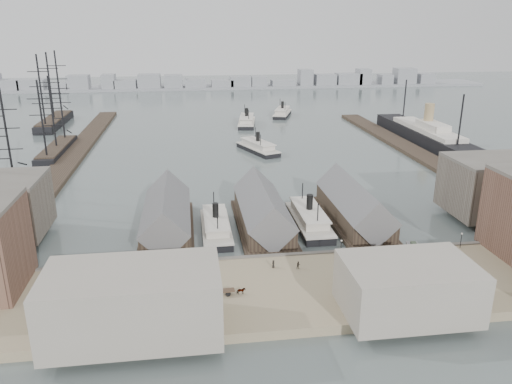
{
  "coord_description": "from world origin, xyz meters",
  "views": [
    {
      "loc": [
        -19.38,
        -109.61,
        53.64
      ],
      "look_at": [
        0.0,
        30.0,
        6.0
      ],
      "focal_mm": 35.0,
      "sensor_mm": 36.0,
      "label": 1
    }
  ],
  "objects": [
    {
      "name": "ground",
      "position": [
        0.0,
        0.0,
        0.0
      ],
      "size": [
        900.0,
        900.0,
        0.0
      ],
      "primitive_type": "plane",
      "color": "#4D5958",
      "rests_on": "ground"
    },
    {
      "name": "pedestrian_3",
      "position": [
        -17.11,
        -25.14,
        2.8
      ],
      "size": [
        0.89,
        0.97,
        1.59
      ],
      "primitive_type": "imported",
      "rotation": [
        0.0,
        0.0,
        5.39
      ],
      "color": "black",
      "rests_on": "quay"
    },
    {
      "name": "lamp_post_near_w",
      "position": [
        -15.0,
        -7.0,
        4.71
      ],
      "size": [
        0.44,
        0.44,
        3.92
      ],
      "color": "black",
      "rests_on": "quay"
    },
    {
      "name": "pedestrian_11",
      "position": [
        3.62,
        -12.41,
        2.89
      ],
      "size": [
        1.01,
        0.87,
        1.78
      ],
      "primitive_type": "imported",
      "rotation": [
        0.0,
        0.0,
        0.26
      ],
      "color": "black",
      "rests_on": "quay"
    },
    {
      "name": "pedestrian_7",
      "position": [
        32.32,
        -23.28,
        2.79
      ],
      "size": [
        1.0,
        1.18,
        1.58
      ],
      "primitive_type": "imported",
      "rotation": [
        0.0,
        0.0,
        2.06
      ],
      "color": "black",
      "rests_on": "quay"
    },
    {
      "name": "street_bldg_west",
      "position": [
        -30.0,
        -32.0,
        8.0
      ],
      "size": [
        30.0,
        16.0,
        12.0
      ],
      "primitive_type": "cube",
      "color": "gray",
      "rests_on": "quay"
    },
    {
      "name": "ferry_docked_east",
      "position": [
        13.0,
        16.14,
        2.3
      ],
      "size": [
        8.23,
        27.44,
        9.8
      ],
      "color": "black",
      "rests_on": "ground"
    },
    {
      "name": "pedestrian_8",
      "position": [
        33.99,
        -10.91,
        2.89
      ],
      "size": [
        1.13,
        0.75,
        1.78
      ],
      "primitive_type": "imported",
      "rotation": [
        0.0,
        0.0,
        3.47
      ],
      "color": "black",
      "rests_on": "quay"
    },
    {
      "name": "street_bldg_center",
      "position": [
        20.0,
        -32.0,
        7.0
      ],
      "size": [
        24.0,
        16.0,
        10.0
      ],
      "primitive_type": "cube",
      "color": "gray",
      "rests_on": "quay"
    },
    {
      "name": "pedestrian_2",
      "position": [
        -17.83,
        -12.05,
        2.82
      ],
      "size": [
        0.83,
        1.17,
        1.64
      ],
      "primitive_type": "imported",
      "rotation": [
        0.0,
        0.0,
        4.49
      ],
      "color": "black",
      "rests_on": "quay"
    },
    {
      "name": "ocean_steamer",
      "position": [
        92.0,
        107.73,
        4.03
      ],
      "size": [
        12.84,
        93.8,
        18.76
      ],
      "color": "black",
      "rests_on": "ground"
    },
    {
      "name": "horse_cart_right",
      "position": [
        27.44,
        -20.81,
        2.85
      ],
      "size": [
        4.87,
        2.69,
        1.7
      ],
      "rotation": [
        0.0,
        0.0,
        1.82
      ],
      "color": "black",
      "rests_on": "quay"
    },
    {
      "name": "pedestrian_0",
      "position": [
        -46.86,
        -14.73,
        2.79
      ],
      "size": [
        0.65,
        0.53,
        1.57
      ],
      "primitive_type": "imported",
      "rotation": [
        0.0,
        0.0,
        2.94
      ],
      "color": "black",
      "rests_on": "quay"
    },
    {
      "name": "lamp_post_far_e",
      "position": [
        45.0,
        -7.0,
        4.71
      ],
      "size": [
        0.44,
        0.44,
        3.92
      ],
      "color": "black",
      "rests_on": "quay"
    },
    {
      "name": "pedestrian_1",
      "position": [
        -44.74,
        -16.25,
        2.9
      ],
      "size": [
        1.04,
        0.92,
        1.79
      ],
      "primitive_type": "imported",
      "rotation": [
        0.0,
        0.0,
        5.96
      ],
      "color": "black",
      "rests_on": "quay"
    },
    {
      "name": "quay",
      "position": [
        0.0,
        -20.0,
        1.0
      ],
      "size": [
        180.0,
        30.0,
        2.0
      ],
      "primitive_type": "cube",
      "color": "gray",
      "rests_on": "ground"
    },
    {
      "name": "warehouse_east_back",
      "position": [
        68.0,
        15.0,
        9.5
      ],
      "size": [
        28.0,
        20.0,
        15.0
      ],
      "primitive_type": "cube",
      "color": "#60564C",
      "rests_on": "east_land"
    },
    {
      "name": "ferry_open_near",
      "position": [
        10.88,
        102.36,
        2.21
      ],
      "size": [
        17.1,
        27.52,
        9.45
      ],
      "rotation": [
        0.0,
        0.0,
        0.38
      ],
      "color": "black",
      "rests_on": "ground"
    },
    {
      "name": "ferry_open_far",
      "position": [
        38.34,
        189.14,
        2.23
      ],
      "size": [
        16.21,
        27.85,
        9.53
      ],
      "rotation": [
        0.0,
        0.0,
        -0.33
      ],
      "color": "black",
      "rests_on": "ground"
    },
    {
      "name": "lamp_post_near_e",
      "position": [
        15.0,
        -7.0,
        4.71
      ],
      "size": [
        0.44,
        0.44,
        3.92
      ],
      "color": "black",
      "rests_on": "quay"
    },
    {
      "name": "horse_cart_left",
      "position": [
        -43.02,
        -17.81,
        2.85
      ],
      "size": [
        4.62,
        3.9,
        1.69
      ],
      "rotation": [
        0.0,
        0.0,
        0.94
      ],
      "color": "black",
      "rests_on": "quay"
    },
    {
      "name": "tram",
      "position": [
        30.36,
        -14.24,
        3.84
      ],
      "size": [
        4.1,
        10.36,
        3.59
      ],
      "rotation": [
        0.0,
        0.0,
        -0.15
      ],
      "color": "black",
      "rests_on": "quay"
    },
    {
      "name": "horse_cart_center",
      "position": [
        -11.17,
        -21.58,
        2.77
      ],
      "size": [
        4.83,
        1.68,
        1.46
      ],
      "rotation": [
        0.0,
        0.0,
        1.64
      ],
      "color": "black",
      "rests_on": "quay"
    },
    {
      "name": "seawall",
      "position": [
        0.0,
        -5.2,
        1.15
      ],
      "size": [
        180.0,
        1.2,
        2.3
      ],
      "primitive_type": "cube",
      "color": "#59544C",
      "rests_on": "ground"
    },
    {
      "name": "ferry_open_mid",
      "position": [
        13.23,
        163.14,
        2.38
      ],
      "size": [
        12.93,
        29.47,
        10.17
      ],
      "rotation": [
        0.0,
        0.0,
        -0.16
      ],
      "color": "black",
      "rests_on": "ground"
    },
    {
      "name": "ferry_shed_center",
      "position": [
        0.0,
        16.88,
        4.64
      ],
      "size": [
        14.0,
        42.0,
        12.6
      ],
      "color": "#2D231C",
      "rests_on": "ground"
    },
    {
      "name": "ferry_docked_west",
      "position": [
        -13.0,
        14.79,
        2.12
      ],
      "size": [
        7.59,
        25.3,
        9.03
      ],
      "color": "black",
      "rests_on": "ground"
    },
    {
      "name": "far_shore",
      "position": [
        -2.07,
        334.14,
        3.91
      ],
      "size": [
        500.0,
        40.0,
        15.72
      ],
      "color": "gray",
      "rests_on": "ground"
    },
    {
      "name": "sailing_ship_mid",
      "position": [
        -75.88,
        110.58,
        2.39
      ],
      "size": [
        8.11,
        46.85,
        33.34
      ],
      "color": "black",
      "rests_on": "ground"
    },
    {
      "name": "pedestrian_4",
      "position": [
        -1.79,
        -11.12,
        2.9
      ],
      "size": [
        0.89,
        1.04,
        1.8
      ],
      "primitive_type": "imported",
      "rotation": [
        0.0,
        0.0,
        4.28
      ],
      "color": "black",
      "rests_on": "quay"
    },
    {
      "name": "pedestrian_6",
      "position": [
        15.05,
        -9.39,
        2.8
      ],
      "size": [
        0.69,
        0.84,
        1.6
      ],
      "primitive_type": "imported",
      "rotation": [
        0.0,
        0.0,
        4.83
      ],
      "color": "black",
      "rests_on": "quay"
    },
    {
      "name": "west_wharf",
      "position": [
        -68.0,
        100.0,
        0.8
      ],
      "size": [
        10.0,
        220.0,
        1.6
      ],
      "primitive_type": "cube",
      "color": "#2D231C",
      "rests_on": "ground"
    },
    {
      "name": "pedestrian_5",
      "position": [
        13.09,
        -18.69,
        2.78
      ],
      "size": [
        0.59,
        0.44,
        1.56
      ],
      "primitive_type": "imported",
      "rotation": [
        0.0,
        0.0,
        6.24
      ],
      "color": "black",
      "rests_on": "quay"
    },
    {
      "name": "lamp_post_far_w",
      "position": [
        -45.0,
        -7.0,
        4.71
      ],
      "size": [
        0.44,
        0.44,
        3.92
      ],
      "color": "black",
      "rests_on": "quay"
    },
    {
      "name": "pedestrian_10",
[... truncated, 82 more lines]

